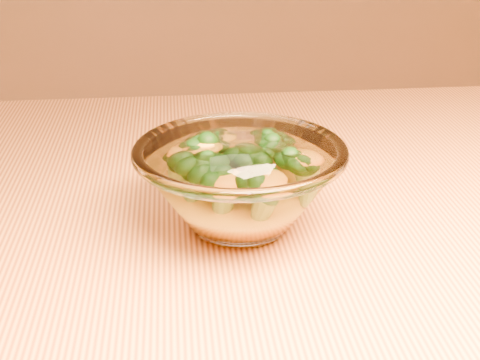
# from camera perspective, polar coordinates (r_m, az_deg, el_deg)

# --- Properties ---
(table) EXTENTS (1.20, 0.80, 0.75)m
(table) POSITION_cam_1_polar(r_m,az_deg,el_deg) (0.65, -1.70, -11.75)
(table) COLOR #D4893F
(table) RESTS_ON ground
(glass_bowl) EXTENTS (0.19, 0.19, 0.08)m
(glass_bowl) POSITION_cam_1_polar(r_m,az_deg,el_deg) (0.58, 0.00, -0.36)
(glass_bowl) COLOR white
(glass_bowl) RESTS_ON table
(cheese_sauce) EXTENTS (0.11, 0.11, 0.03)m
(cheese_sauce) POSITION_cam_1_polar(r_m,az_deg,el_deg) (0.59, 0.00, -1.89)
(cheese_sauce) COLOR gold
(cheese_sauce) RESTS_ON glass_bowl
(broccoli_heap) EXTENTS (0.12, 0.13, 0.06)m
(broccoli_heap) POSITION_cam_1_polar(r_m,az_deg,el_deg) (0.58, -0.26, 0.94)
(broccoli_heap) COLOR black
(broccoli_heap) RESTS_ON cheese_sauce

